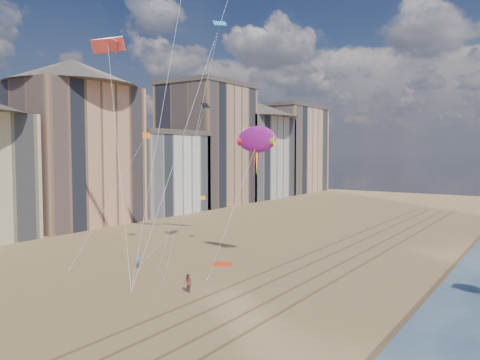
% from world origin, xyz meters
% --- Properties ---
extents(tracks, '(7.68, 120.00, 0.01)m').
position_xyz_m(tracks, '(2.55, 30.00, 0.01)').
color(tracks, brown).
rests_on(tracks, ground).
extents(buildings, '(34.72, 131.35, 29.00)m').
position_xyz_m(buildings, '(-45.73, 65.59, 13.55)').
color(buildings, '#C6B284').
rests_on(buildings, ground).
extents(grounded_kite, '(2.49, 2.12, 0.24)m').
position_xyz_m(grounded_kite, '(-6.75, 24.59, 0.12)').
color(grounded_kite, red).
rests_on(grounded_kite, ground).
extents(show_kite, '(4.68, 4.48, 16.52)m').
position_xyz_m(show_kite, '(-3.56, 26.72, 13.96)').
color(show_kite, '#931681').
rests_on(show_kite, ground).
extents(kite_flyer_a, '(0.74, 0.70, 1.69)m').
position_xyz_m(kite_flyer_a, '(-13.42, 18.29, 0.85)').
color(kite_flyer_a, slate).
rests_on(kite_flyer_a, ground).
extents(kite_flyer_b, '(0.98, 0.86, 1.71)m').
position_xyz_m(kite_flyer_b, '(-3.31, 14.69, 0.85)').
color(kite_flyer_b, '#8D4848').
rests_on(kite_flyer_b, ground).
extents(small_kites, '(14.45, 11.48, 20.64)m').
position_xyz_m(small_kites, '(-11.70, 26.33, 19.48)').
color(small_kites, black).
rests_on(small_kites, ground).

